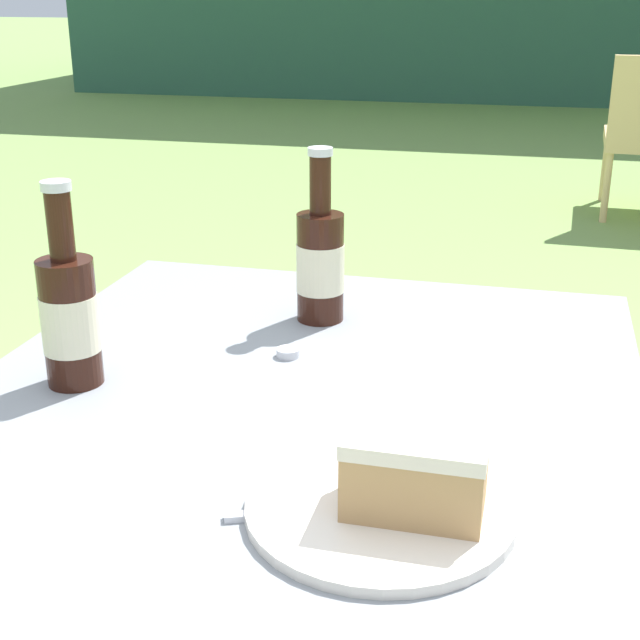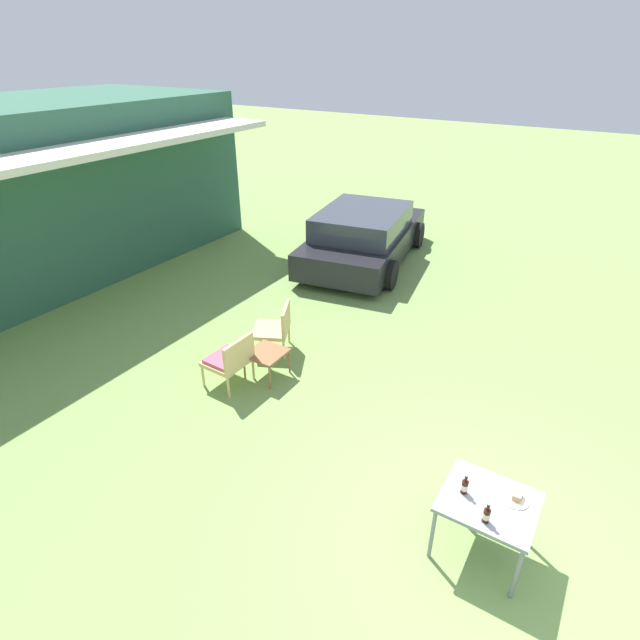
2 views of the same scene
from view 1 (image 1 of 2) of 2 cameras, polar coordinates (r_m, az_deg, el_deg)
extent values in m
cylinder|color=tan|center=(5.13, 17.77, 9.18)|extent=(0.04, 0.04, 0.35)
cylinder|color=tan|center=(4.64, 17.86, 8.06)|extent=(0.04, 0.04, 0.35)
cube|color=gray|center=(0.98, -1.43, -5.83)|extent=(0.74, 0.85, 0.04)
cylinder|color=gray|center=(1.57, -9.32, -9.62)|extent=(0.04, 0.04, 0.65)
cylinder|color=gray|center=(1.46, 15.84, -12.57)|extent=(0.04, 0.04, 0.65)
cylinder|color=silver|center=(0.77, 3.87, -11.94)|extent=(0.23, 0.23, 0.01)
cube|color=tan|center=(0.75, 6.12, -10.03)|extent=(0.11, 0.07, 0.06)
cube|color=silver|center=(0.73, 6.22, -7.67)|extent=(0.12, 0.07, 0.01)
cylinder|color=black|center=(1.16, 0.02, 3.37)|extent=(0.06, 0.06, 0.14)
cylinder|color=black|center=(1.14, 0.02, 8.63)|extent=(0.03, 0.03, 0.08)
cylinder|color=silver|center=(1.13, 0.02, 10.74)|extent=(0.03, 0.03, 0.01)
cylinder|color=beige|center=(1.16, 0.02, 3.37)|extent=(0.06, 0.06, 0.06)
cylinder|color=black|center=(1.01, -15.69, -0.17)|extent=(0.06, 0.06, 0.14)
cylinder|color=black|center=(0.98, -16.30, 5.81)|extent=(0.03, 0.03, 0.08)
cylinder|color=silver|center=(0.97, -16.55, 8.24)|extent=(0.03, 0.03, 0.01)
cylinder|color=beige|center=(1.01, -15.69, -0.17)|extent=(0.06, 0.06, 0.06)
cube|color=silver|center=(0.77, 1.02, -12.01)|extent=(0.18, 0.08, 0.01)
cylinder|color=silver|center=(1.07, -2.06, -2.10)|extent=(0.03, 0.03, 0.01)
camera|label=2|loc=(5.03, -87.67, 44.96)|focal=28.00mm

